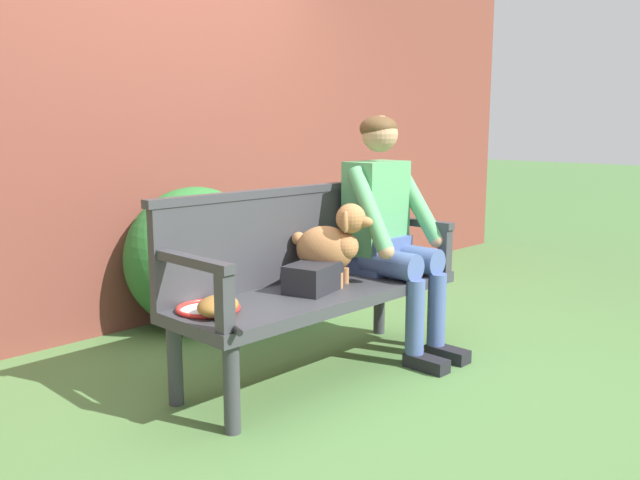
{
  "coord_description": "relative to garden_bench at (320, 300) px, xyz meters",
  "views": [
    {
      "loc": [
        -2.34,
        -2.27,
        1.27
      ],
      "look_at": [
        0.0,
        0.0,
        0.7
      ],
      "focal_mm": 37.09,
      "sensor_mm": 36.0,
      "label": 1
    }
  ],
  "objects": [
    {
      "name": "baseball_glove",
      "position": [
        -0.66,
        -0.02,
        0.1
      ],
      "size": [
        0.27,
        0.25,
        0.09
      ],
      "primitive_type": "ellipsoid",
      "rotation": [
        0.0,
        0.0,
        0.47
      ],
      "color": "#9E6B2D",
      "rests_on": "garden_bench"
    },
    {
      "name": "bench_armrest_right_end",
      "position": [
        0.78,
        -0.09,
        0.26
      ],
      "size": [
        0.06,
        0.53,
        0.28
      ],
      "color": "#38383D",
      "rests_on": "garden_bench"
    },
    {
      "name": "tennis_racket",
      "position": [
        -0.65,
        0.05,
        0.07
      ],
      "size": [
        0.37,
        0.58,
        0.03
      ],
      "color": "red",
      "rests_on": "garden_bench"
    },
    {
      "name": "dog_on_bench",
      "position": [
        0.1,
        0.01,
        0.27
      ],
      "size": [
        0.32,
        0.42,
        0.43
      ],
      "color": "#AD7042",
      "rests_on": "garden_bench"
    },
    {
      "name": "hedge_bush_mid_left",
      "position": [
        0.07,
        1.17,
        0.05
      ],
      "size": [
        0.93,
        0.75,
        0.89
      ],
      "primitive_type": "ellipsoid",
      "color": "#286B2D",
      "rests_on": "ground"
    },
    {
      "name": "brick_garden_fence",
      "position": [
        0.0,
        1.53,
        0.97
      ],
      "size": [
        8.0,
        0.3,
        2.72
      ],
      "primitive_type": "cube",
      "color": "brown",
      "rests_on": "ground"
    },
    {
      "name": "sports_bag",
      "position": [
        -0.06,
        -0.01,
        0.13
      ],
      "size": [
        0.32,
        0.26,
        0.14
      ],
      "primitive_type": "cube",
      "rotation": [
        0.0,
        0.0,
        0.25
      ],
      "color": "#232328",
      "rests_on": "garden_bench"
    },
    {
      "name": "hedge_bush_mid_right",
      "position": [
        0.57,
        1.14,
        -0.03
      ],
      "size": [
        1.05,
        0.88,
        0.73
      ],
      "primitive_type": "ellipsoid",
      "color": "#337538",
      "rests_on": "ground"
    },
    {
      "name": "person_seated",
      "position": [
        0.52,
        -0.02,
        0.33
      ],
      "size": [
        0.56,
        0.67,
        1.32
      ],
      "color": "black",
      "rests_on": "ground"
    },
    {
      "name": "ground_plane",
      "position": [
        0.0,
        0.0,
        -0.39
      ],
      "size": [
        40.0,
        40.0,
        0.0
      ],
      "primitive_type": "plane",
      "color": "#4C753D"
    },
    {
      "name": "garden_bench",
      "position": [
        0.0,
        0.0,
        0.0
      ],
      "size": [
        1.64,
        0.53,
        0.45
      ],
      "color": "#38383D",
      "rests_on": "ground"
    },
    {
      "name": "bench_armrest_left_end",
      "position": [
        -0.78,
        -0.09,
        0.26
      ],
      "size": [
        0.06,
        0.53,
        0.28
      ],
      "color": "#38383D",
      "rests_on": "garden_bench"
    },
    {
      "name": "bench_backrest",
      "position": [
        0.0,
        0.24,
        0.31
      ],
      "size": [
        1.68,
        0.06,
        0.5
      ],
      "color": "#38383D",
      "rests_on": "garden_bench"
    }
  ]
}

